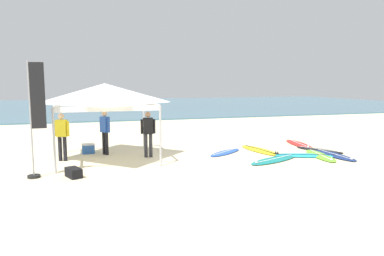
{
  "coord_description": "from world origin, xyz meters",
  "views": [
    {
      "loc": [
        -3.86,
        -12.04,
        2.75
      ],
      "look_at": [
        0.23,
        1.11,
        1.0
      ],
      "focal_mm": 32.94,
      "sensor_mm": 36.0,
      "label": 1
    }
  ],
  "objects_px": {
    "surfboard_black": "(319,150)",
    "surfboard_lime": "(320,156)",
    "surfboard_teal": "(274,160)",
    "person_blue": "(105,129)",
    "surfboard_cyan": "(306,155)",
    "surfboard_red": "(299,144)",
    "surfboard_navy": "(334,155)",
    "person_yellow": "(62,133)",
    "banner_flag": "(35,124)",
    "surfboard_yellow": "(260,150)",
    "surfboard_blue": "(225,152)",
    "gear_bag_near_tent": "(74,173)",
    "cooler_box": "(88,148)",
    "person_black": "(148,131)",
    "canopy_tent": "(105,94)"
  },
  "relations": [
    {
      "from": "surfboard_black",
      "to": "surfboard_lime",
      "type": "distance_m",
      "value": 1.2
    },
    {
      "from": "surfboard_teal",
      "to": "person_blue",
      "type": "xyz_separation_m",
      "value": [
        -5.7,
        2.9,
        0.95
      ]
    },
    {
      "from": "surfboard_cyan",
      "to": "surfboard_teal",
      "type": "xyz_separation_m",
      "value": [
        -1.54,
        -0.31,
        0.0
      ]
    },
    {
      "from": "surfboard_red",
      "to": "surfboard_navy",
      "type": "height_order",
      "value": "same"
    },
    {
      "from": "person_yellow",
      "to": "banner_flag",
      "type": "xyz_separation_m",
      "value": [
        -0.59,
        -2.15,
        0.59
      ]
    },
    {
      "from": "surfboard_yellow",
      "to": "surfboard_teal",
      "type": "relative_size",
      "value": 1.0
    },
    {
      "from": "surfboard_blue",
      "to": "person_yellow",
      "type": "relative_size",
      "value": 1.12
    },
    {
      "from": "surfboard_cyan",
      "to": "gear_bag_near_tent",
      "type": "xyz_separation_m",
      "value": [
        -8.35,
        -0.55,
        0.1
      ]
    },
    {
      "from": "person_yellow",
      "to": "cooler_box",
      "type": "bearing_deg",
      "value": 51.94
    },
    {
      "from": "surfboard_teal",
      "to": "person_black",
      "type": "height_order",
      "value": "person_black"
    },
    {
      "from": "canopy_tent",
      "to": "surfboard_navy",
      "type": "height_order",
      "value": "canopy_tent"
    },
    {
      "from": "surfboard_navy",
      "to": "gear_bag_near_tent",
      "type": "relative_size",
      "value": 3.97
    },
    {
      "from": "gear_bag_near_tent",
      "to": "surfboard_red",
      "type": "bearing_deg",
      "value": 16.48
    },
    {
      "from": "surfboard_yellow",
      "to": "surfboard_red",
      "type": "bearing_deg",
      "value": 19.4
    },
    {
      "from": "surfboard_navy",
      "to": "person_yellow",
      "type": "bearing_deg",
      "value": 167.73
    },
    {
      "from": "surfboard_teal",
      "to": "surfboard_navy",
      "type": "relative_size",
      "value": 1.06
    },
    {
      "from": "surfboard_yellow",
      "to": "surfboard_lime",
      "type": "height_order",
      "value": "same"
    },
    {
      "from": "surfboard_red",
      "to": "person_black",
      "type": "xyz_separation_m",
      "value": [
        -6.96,
        -0.65,
        0.95
      ]
    },
    {
      "from": "surfboard_blue",
      "to": "person_black",
      "type": "bearing_deg",
      "value": 176.71
    },
    {
      "from": "surfboard_navy",
      "to": "person_black",
      "type": "bearing_deg",
      "value": 164.6
    },
    {
      "from": "cooler_box",
      "to": "person_blue",
      "type": "bearing_deg",
      "value": -35.68
    },
    {
      "from": "surfboard_black",
      "to": "gear_bag_near_tent",
      "type": "distance_m",
      "value": 9.65
    },
    {
      "from": "canopy_tent",
      "to": "surfboard_teal",
      "type": "bearing_deg",
      "value": -19.49
    },
    {
      "from": "gear_bag_near_tent",
      "to": "canopy_tent",
      "type": "bearing_deg",
      "value": 63.96
    },
    {
      "from": "surfboard_lime",
      "to": "surfboard_yellow",
      "type": "bearing_deg",
      "value": 135.56
    },
    {
      "from": "surfboard_teal",
      "to": "surfboard_navy",
      "type": "bearing_deg",
      "value": 1.42
    },
    {
      "from": "surfboard_black",
      "to": "banner_flag",
      "type": "height_order",
      "value": "banner_flag"
    },
    {
      "from": "surfboard_blue",
      "to": "canopy_tent",
      "type": "bearing_deg",
      "value": 176.83
    },
    {
      "from": "surfboard_lime",
      "to": "gear_bag_near_tent",
      "type": "height_order",
      "value": "gear_bag_near_tent"
    },
    {
      "from": "canopy_tent",
      "to": "surfboard_blue",
      "type": "bearing_deg",
      "value": -3.17
    },
    {
      "from": "surfboard_black",
      "to": "surfboard_lime",
      "type": "bearing_deg",
      "value": -125.46
    },
    {
      "from": "surfboard_teal",
      "to": "surfboard_lime",
      "type": "height_order",
      "value": "same"
    },
    {
      "from": "surfboard_cyan",
      "to": "surfboard_red",
      "type": "relative_size",
      "value": 1.09
    },
    {
      "from": "surfboard_cyan",
      "to": "person_black",
      "type": "relative_size",
      "value": 1.55
    },
    {
      "from": "surfboard_yellow",
      "to": "surfboard_teal",
      "type": "height_order",
      "value": "same"
    },
    {
      "from": "person_black",
      "to": "banner_flag",
      "type": "xyz_separation_m",
      "value": [
        -3.62,
        -1.89,
        0.59
      ]
    },
    {
      "from": "person_blue",
      "to": "surfboard_navy",
      "type": "bearing_deg",
      "value": -18.78
    },
    {
      "from": "surfboard_lime",
      "to": "canopy_tent",
      "type": "bearing_deg",
      "value": 166.19
    },
    {
      "from": "surfboard_cyan",
      "to": "canopy_tent",
      "type": "bearing_deg",
      "value": 166.69
    },
    {
      "from": "surfboard_navy",
      "to": "person_blue",
      "type": "xyz_separation_m",
      "value": [
        -8.32,
        2.83,
        0.95
      ]
    },
    {
      "from": "surfboard_cyan",
      "to": "surfboard_blue",
      "type": "height_order",
      "value": "same"
    },
    {
      "from": "surfboard_red",
      "to": "person_blue",
      "type": "relative_size",
      "value": 1.43
    },
    {
      "from": "surfboard_cyan",
      "to": "surfboard_yellow",
      "type": "bearing_deg",
      "value": 128.85
    },
    {
      "from": "surfboard_blue",
      "to": "gear_bag_near_tent",
      "type": "bearing_deg",
      "value": -160.45
    },
    {
      "from": "gear_bag_near_tent",
      "to": "person_yellow",
      "type": "bearing_deg",
      "value": 99.59
    },
    {
      "from": "person_yellow",
      "to": "canopy_tent",
      "type": "bearing_deg",
      "value": -7.06
    },
    {
      "from": "canopy_tent",
      "to": "surfboard_lime",
      "type": "xyz_separation_m",
      "value": [
        7.75,
        -1.91,
        -2.35
      ]
    },
    {
      "from": "canopy_tent",
      "to": "surfboard_blue",
      "type": "height_order",
      "value": "canopy_tent"
    },
    {
      "from": "person_yellow",
      "to": "gear_bag_near_tent",
      "type": "bearing_deg",
      "value": -80.41
    },
    {
      "from": "gear_bag_near_tent",
      "to": "surfboard_black",
      "type": "bearing_deg",
      "value": 7.94
    }
  ]
}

